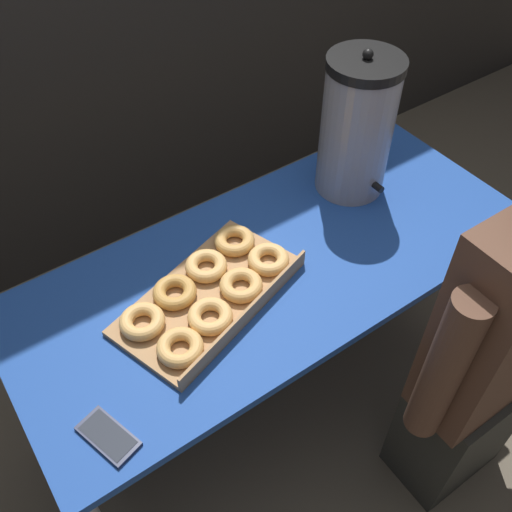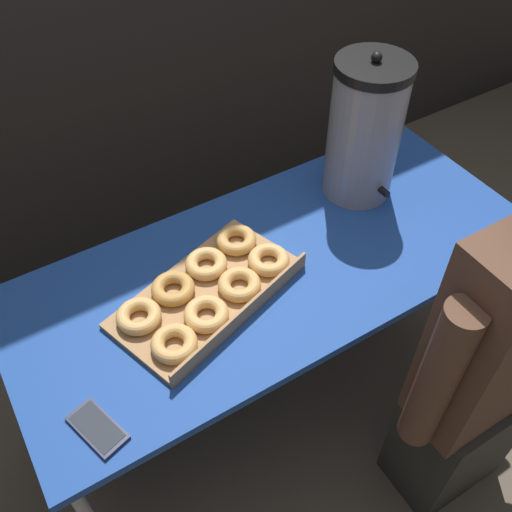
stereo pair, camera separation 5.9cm
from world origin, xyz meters
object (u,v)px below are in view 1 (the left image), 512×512
(coffee_urn, at_px, (357,127))
(person_seated, at_px, (494,352))
(cell_phone, at_px, (108,436))
(donut_box, at_px, (210,292))

(coffee_urn, relative_size, person_seated, 0.34)
(cell_phone, height_order, person_seated, person_seated)
(donut_box, xyz_separation_m, coffee_urn, (0.61, 0.14, 0.19))
(coffee_urn, height_order, cell_phone, coffee_urn)
(coffee_urn, bearing_deg, person_seated, -95.21)
(donut_box, xyz_separation_m, person_seated, (0.54, -0.52, -0.11))
(donut_box, bearing_deg, coffee_urn, -4.51)
(donut_box, height_order, coffee_urn, coffee_urn)
(coffee_urn, height_order, person_seated, person_seated)
(coffee_urn, xyz_separation_m, cell_phone, (-0.99, -0.35, -0.21))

